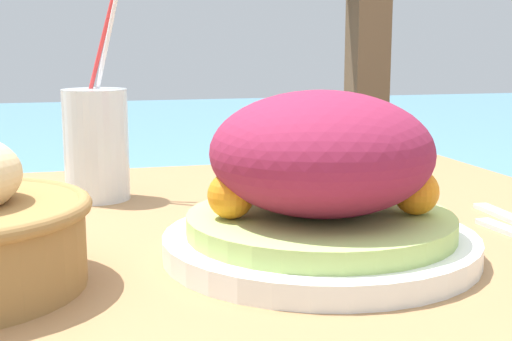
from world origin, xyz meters
name	(u,v)px	position (x,y,z in m)	size (l,w,h in m)	color
railing_fence	(140,101)	(0.00, 0.73, 0.81)	(2.80, 0.08, 1.14)	brown
sea_backdrop	(97,173)	(0.00, 3.23, 0.23)	(12.00, 4.00, 0.45)	#568EA8
salad_plate	(321,186)	(0.08, -0.04, 0.80)	(0.28, 0.28, 0.15)	white
drink_glass	(96,144)	(-0.10, 0.24, 0.80)	(0.08, 0.08, 0.25)	silver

